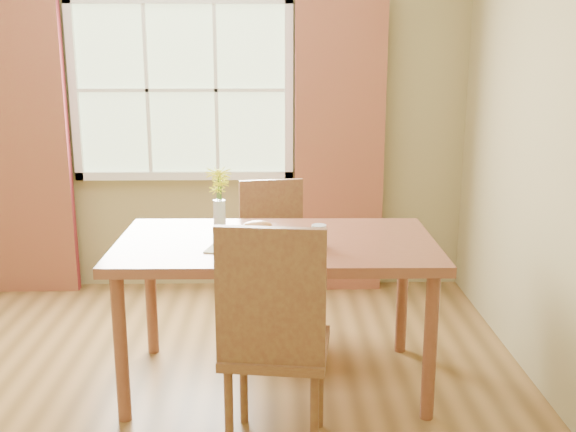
# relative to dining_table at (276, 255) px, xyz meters

# --- Properties ---
(room) EXTENTS (4.24, 3.84, 2.74)m
(room) POSITION_rel_dining_table_xyz_m (-0.68, -0.28, 0.62)
(room) COLOR brown
(room) RESTS_ON ground
(window) EXTENTS (1.62, 0.06, 1.32)m
(window) POSITION_rel_dining_table_xyz_m (-0.68, 1.59, 0.77)
(window) COLOR #B6CF9D
(window) RESTS_ON room
(curtain_left) EXTENTS (0.65, 0.08, 2.20)m
(curtain_left) POSITION_rel_dining_table_xyz_m (-1.83, 1.50, 0.37)
(curtain_left) COLOR maroon
(curtain_left) RESTS_ON room
(curtain_right) EXTENTS (0.65, 0.08, 2.20)m
(curtain_right) POSITION_rel_dining_table_xyz_m (0.47, 1.50, 0.37)
(curtain_right) COLOR maroon
(curtain_right) RESTS_ON room
(dining_table) EXTENTS (1.68, 0.95, 0.81)m
(dining_table) POSITION_rel_dining_table_xyz_m (0.00, 0.00, 0.00)
(dining_table) COLOR brown
(dining_table) RESTS_ON room
(chair_near) EXTENTS (0.51, 0.51, 1.10)m
(chair_near) POSITION_rel_dining_table_xyz_m (-0.01, -0.71, -0.13)
(chair_near) COLOR brown
(chair_near) RESTS_ON room
(chair_far) EXTENTS (0.47, 0.47, 0.98)m
(chair_far) POSITION_rel_dining_table_xyz_m (-0.01, 0.70, -0.19)
(chair_far) COLOR brown
(chair_far) RESTS_ON room
(placemat) EXTENTS (0.51, 0.43, 0.01)m
(placemat) POSITION_rel_dining_table_xyz_m (-0.10, -0.12, 0.09)
(placemat) COLOR beige
(placemat) RESTS_ON dining_table
(plate) EXTENTS (0.33, 0.33, 0.01)m
(plate) POSITION_rel_dining_table_xyz_m (-0.12, -0.08, 0.10)
(plate) COLOR #5AD334
(plate) RESTS_ON placemat
(croissant_sandwich) EXTENTS (0.17, 0.13, 0.12)m
(croissant_sandwich) POSITION_rel_dining_table_xyz_m (-0.10, -0.12, 0.16)
(croissant_sandwich) COLOR #E78E4F
(croissant_sandwich) RESTS_ON plate
(water_glass) EXTENTS (0.07, 0.07, 0.11)m
(water_glass) POSITION_rel_dining_table_xyz_m (0.22, -0.11, 0.14)
(water_glass) COLOR silver
(water_glass) RESTS_ON dining_table
(flower_vase) EXTENTS (0.14, 0.14, 0.35)m
(flower_vase) POSITION_rel_dining_table_xyz_m (-0.31, 0.22, 0.30)
(flower_vase) COLOR silver
(flower_vase) RESTS_ON dining_table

